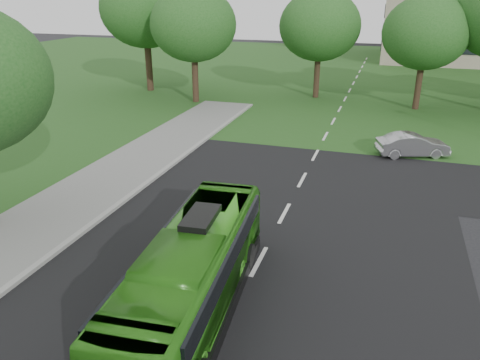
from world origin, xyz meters
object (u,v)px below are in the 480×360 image
(tree_park_b, at_px, (320,26))
(tree_park_f, at_px, (145,9))
(tree_park_a, at_px, (193,25))
(sedan, at_px, (413,145))
(tree_park_c, at_px, (426,33))
(bus, at_px, (192,275))

(tree_park_b, xyz_separation_m, tree_park_f, (-15.54, -1.62, 1.25))
(tree_park_a, height_order, sedan, tree_park_a)
(tree_park_c, distance_m, tree_park_f, 23.94)
(tree_park_c, bearing_deg, tree_park_a, -170.70)
(bus, bearing_deg, tree_park_b, 88.09)
(sedan, bearing_deg, tree_park_a, 41.95)
(bus, bearing_deg, tree_park_a, 107.98)
(tree_park_a, bearing_deg, bus, -67.30)
(tree_park_a, relative_size, tree_park_c, 1.07)
(tree_park_c, xyz_separation_m, bus, (-6.83, -29.18, -4.56))
(tree_park_c, height_order, bus, tree_park_c)
(tree_park_b, bearing_deg, sedan, -61.28)
(tree_park_f, bearing_deg, tree_park_c, -0.93)
(bus, xyz_separation_m, sedan, (6.32, 16.85, -0.63))
(tree_park_b, bearing_deg, bus, -87.19)
(tree_park_a, distance_m, bus, 28.90)
(tree_park_b, distance_m, sedan, 17.21)
(tree_park_f, height_order, sedan, tree_park_f)
(bus, bearing_deg, tree_park_f, 115.28)
(tree_park_c, distance_m, sedan, 13.38)
(tree_park_a, xyz_separation_m, tree_park_b, (9.45, 4.92, -0.22))
(bus, bearing_deg, tree_park_c, 72.11)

